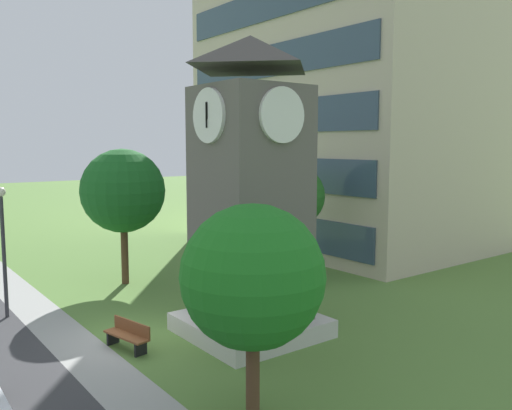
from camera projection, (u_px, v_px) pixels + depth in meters
The scene contains 9 objects.
ground_plane at pixel (133, 338), 17.62m from camera, with size 160.00×160.00×0.00m, color #567F38.
kerb_strip at pixel (81, 350), 16.57m from camera, with size 120.00×1.60×0.01m, color #9E9E99.
office_building at pixel (356, 21), 34.21m from camera, with size 17.42×14.35×28.80m.
clock_tower at pixel (251, 205), 17.53m from camera, with size 4.17×4.17×9.91m.
park_bench at pixel (128, 335), 16.62m from camera, with size 1.86×0.86×0.88m.
street_lamp at pixel (3, 235), 19.41m from camera, with size 0.36×0.36×4.89m.
tree_streetside at pixel (294, 197), 25.18m from camera, with size 2.97×2.97×5.47m.
tree_by_building at pixel (123, 191), 24.06m from camera, with size 3.83×3.83×6.25m.
tree_near_tower at pixel (253, 277), 12.24m from camera, with size 3.41×3.41×5.09m.
Camera 1 is at (16.03, -7.00, 6.41)m, focal length 37.05 mm.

